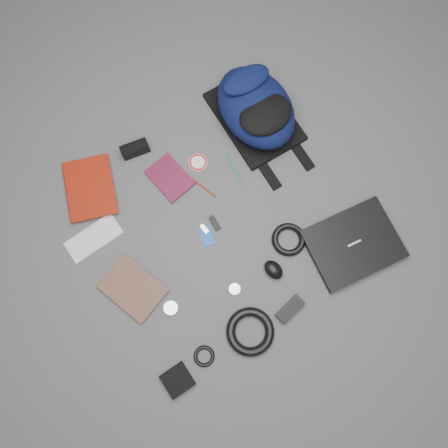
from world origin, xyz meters
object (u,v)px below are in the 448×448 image
dvd_case (170,178)px  pouch (177,380)px  textbook_red (66,194)px  laptop (353,244)px  power_brick (290,309)px  comic_book (118,306)px  backpack (256,108)px  compact_camera (135,149)px  mouse (273,270)px

dvd_case → pouch: bearing=-128.3°
textbook_red → dvd_case: (0.39, -0.15, -0.01)m
laptop → power_brick: bearing=-160.4°
comic_book → backpack: bearing=4.5°
dvd_case → pouch: (-0.34, -0.69, 0.01)m
laptop → pouch: laptop is taller
dvd_case → compact_camera: size_ratio=1.57×
textbook_red → dvd_case: 0.42m
textbook_red → compact_camera: bearing=20.9°
mouse → dvd_case: bearing=95.2°
textbook_red → dvd_case: textbook_red is taller
compact_camera → comic_book: bearing=-115.4°
power_brick → comic_book: bearing=135.5°
comic_book → power_brick: bearing=-52.6°
backpack → mouse: size_ratio=5.20×
backpack → textbook_red: 0.83m
backpack → dvd_case: 0.44m
textbook_red → comic_book: bearing=-75.3°
laptop → dvd_case: size_ratio=1.92×
textbook_red → compact_camera: compact_camera is taller
compact_camera → pouch: 0.90m
mouse → pouch: bearing=-174.0°
comic_book → compact_camera: (0.34, 0.52, 0.02)m
laptop → compact_camera: 0.94m
laptop → power_brick: (-0.34, -0.09, -0.00)m
laptop → mouse: mouse is taller
comic_book → pouch: bearing=-100.6°
mouse → power_brick: mouse is taller
compact_camera → power_brick: 0.88m
laptop → compact_camera: size_ratio=3.02×
backpack → comic_book: size_ratio=1.89×
laptop → compact_camera: bearing=131.0°
laptop → comic_book: (-0.89, 0.25, -0.01)m
dvd_case → mouse: mouse is taller
comic_book → compact_camera: size_ratio=2.02×
pouch → power_brick: bearing=1.2°
textbook_red → power_brick: bearing=-40.5°
comic_book → power_brick: size_ratio=2.01×
pouch → mouse: bearing=18.1°
dvd_case → laptop: bearing=-62.9°
power_brick → pouch: (-0.48, -0.01, -0.00)m
backpack → laptop: 0.66m
laptop → mouse: size_ratio=4.11×
dvd_case → power_brick: size_ratio=1.56×
comic_book → pouch: pouch is taller
laptop → dvd_case: laptop is taller
comic_book → mouse: mouse is taller
dvd_case → compact_camera: compact_camera is taller
textbook_red → mouse: size_ratio=3.11×
comic_book → mouse: bearing=-38.6°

